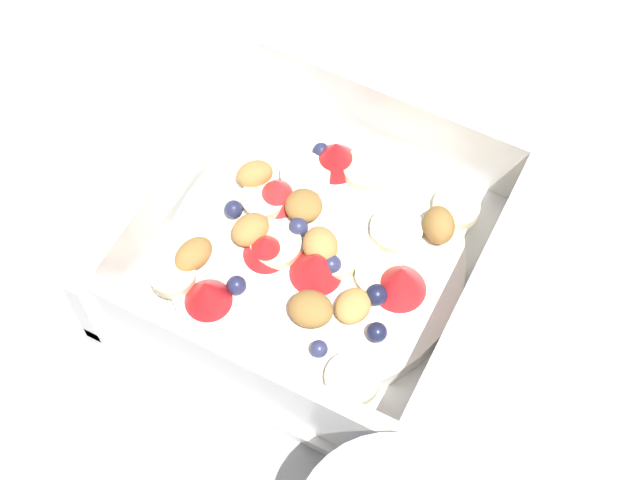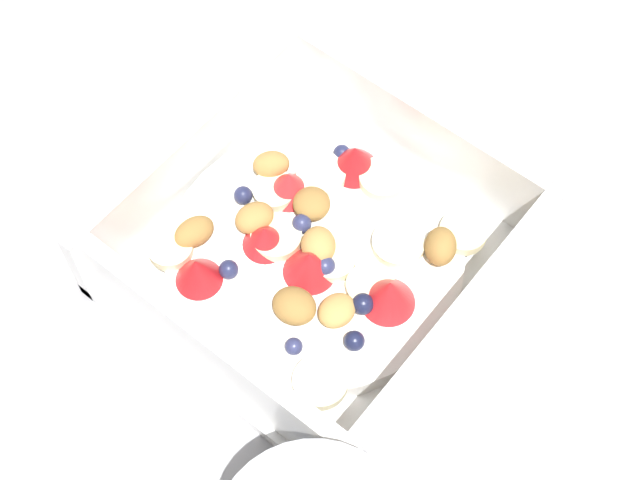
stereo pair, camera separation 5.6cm
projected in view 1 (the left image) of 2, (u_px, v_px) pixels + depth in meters
ground_plane at (307, 266)px, 0.59m from camera, size 2.40×2.40×0.00m
fruit_bowl at (319, 248)px, 0.57m from camera, size 0.20×0.20×0.06m
spoon at (332, 98)px, 0.65m from camera, size 0.10×0.16×0.01m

